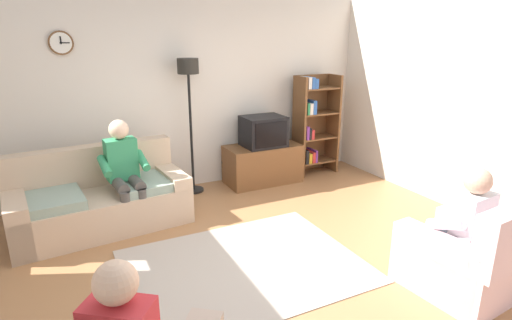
{
  "coord_description": "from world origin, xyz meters",
  "views": [
    {
      "loc": [
        -1.64,
        -2.96,
        2.14
      ],
      "look_at": [
        0.27,
        0.88,
        0.83
      ],
      "focal_mm": 28.78,
      "sensor_mm": 36.0,
      "label": 1
    }
  ],
  "objects_px": {
    "couch": "(100,201)",
    "person_on_couch": "(125,168)",
    "floor_lamp": "(189,89)",
    "person_in_right_armchair": "(461,223)",
    "tv": "(263,131)",
    "tv_stand": "(263,164)",
    "armchair_near_bookshelf": "(465,260)",
    "bookshelf": "(313,124)"
  },
  "relations": [
    {
      "from": "tv_stand",
      "to": "floor_lamp",
      "type": "bearing_deg",
      "value": 174.64
    },
    {
      "from": "tv_stand",
      "to": "tv",
      "type": "height_order",
      "value": "tv"
    },
    {
      "from": "bookshelf",
      "to": "person_in_right_armchair",
      "type": "xyz_separation_m",
      "value": [
        -0.63,
        -3.21,
        -0.19
      ]
    },
    {
      "from": "tv_stand",
      "to": "tv",
      "type": "xyz_separation_m",
      "value": [
        -0.0,
        -0.02,
        0.51
      ]
    },
    {
      "from": "couch",
      "to": "person_on_couch",
      "type": "bearing_deg",
      "value": -20.98
    },
    {
      "from": "person_on_couch",
      "to": "person_in_right_armchair",
      "type": "height_order",
      "value": "person_on_couch"
    },
    {
      "from": "bookshelf",
      "to": "floor_lamp",
      "type": "distance_m",
      "value": 2.09
    },
    {
      "from": "tv_stand",
      "to": "tv",
      "type": "distance_m",
      "value": 0.51
    },
    {
      "from": "floor_lamp",
      "to": "person_on_couch",
      "type": "distance_m",
      "value": 1.46
    },
    {
      "from": "armchair_near_bookshelf",
      "to": "person_on_couch",
      "type": "relative_size",
      "value": 0.77
    },
    {
      "from": "armchair_near_bookshelf",
      "to": "floor_lamp",
      "type": "bearing_deg",
      "value": 112.27
    },
    {
      "from": "person_on_couch",
      "to": "floor_lamp",
      "type": "bearing_deg",
      "value": 35.33
    },
    {
      "from": "tv_stand",
      "to": "armchair_near_bookshelf",
      "type": "height_order",
      "value": "armchair_near_bookshelf"
    },
    {
      "from": "person_on_couch",
      "to": "person_in_right_armchair",
      "type": "distance_m",
      "value": 3.45
    },
    {
      "from": "armchair_near_bookshelf",
      "to": "bookshelf",
      "type": "bearing_deg",
      "value": 79.34
    },
    {
      "from": "bookshelf",
      "to": "couch",
      "type": "bearing_deg",
      "value": -169.87
    },
    {
      "from": "couch",
      "to": "tv",
      "type": "bearing_deg",
      "value": 11.69
    },
    {
      "from": "person_on_couch",
      "to": "bookshelf",
      "type": "bearing_deg",
      "value": 13.07
    },
    {
      "from": "bookshelf",
      "to": "person_in_right_armchair",
      "type": "height_order",
      "value": "bookshelf"
    },
    {
      "from": "armchair_near_bookshelf",
      "to": "person_in_right_armchair",
      "type": "distance_m",
      "value": 0.33
    },
    {
      "from": "couch",
      "to": "armchair_near_bookshelf",
      "type": "xyz_separation_m",
      "value": [
        2.66,
        -2.71,
        -0.02
      ]
    },
    {
      "from": "tv_stand",
      "to": "armchair_near_bookshelf",
      "type": "bearing_deg",
      "value": -84.6
    },
    {
      "from": "couch",
      "to": "tv",
      "type": "distance_m",
      "value": 2.45
    },
    {
      "from": "tv",
      "to": "person_in_right_armchair",
      "type": "bearing_deg",
      "value": -84.55
    },
    {
      "from": "person_on_couch",
      "to": "tv",
      "type": "bearing_deg",
      "value": 16.09
    },
    {
      "from": "floor_lamp",
      "to": "person_on_couch",
      "type": "height_order",
      "value": "floor_lamp"
    },
    {
      "from": "couch",
      "to": "armchair_near_bookshelf",
      "type": "height_order",
      "value": "same"
    },
    {
      "from": "person_on_couch",
      "to": "couch",
      "type": "bearing_deg",
      "value": 159.02
    },
    {
      "from": "armchair_near_bookshelf",
      "to": "tv_stand",
      "type": "bearing_deg",
      "value": 95.4
    },
    {
      "from": "floor_lamp",
      "to": "person_in_right_armchair",
      "type": "height_order",
      "value": "floor_lamp"
    },
    {
      "from": "couch",
      "to": "floor_lamp",
      "type": "distance_m",
      "value": 1.83
    },
    {
      "from": "tv",
      "to": "person_on_couch",
      "type": "distance_m",
      "value": 2.16
    },
    {
      "from": "armchair_near_bookshelf",
      "to": "person_in_right_armchair",
      "type": "xyz_separation_m",
      "value": [
        -0.01,
        0.09,
        0.32
      ]
    },
    {
      "from": "tv",
      "to": "armchair_near_bookshelf",
      "type": "xyz_separation_m",
      "value": [
        0.3,
        -3.2,
        -0.5
      ]
    },
    {
      "from": "floor_lamp",
      "to": "tv_stand",
      "type": "bearing_deg",
      "value": -5.36
    },
    {
      "from": "tv",
      "to": "person_in_right_armchair",
      "type": "relative_size",
      "value": 0.54
    },
    {
      "from": "couch",
      "to": "tv_stand",
      "type": "height_order",
      "value": "couch"
    },
    {
      "from": "floor_lamp",
      "to": "person_on_couch",
      "type": "relative_size",
      "value": 1.49
    },
    {
      "from": "couch",
      "to": "bookshelf",
      "type": "distance_m",
      "value": 3.37
    },
    {
      "from": "tv_stand",
      "to": "person_in_right_armchair",
      "type": "bearing_deg",
      "value": -84.6
    },
    {
      "from": "floor_lamp",
      "to": "armchair_near_bookshelf",
      "type": "height_order",
      "value": "floor_lamp"
    },
    {
      "from": "floor_lamp",
      "to": "armchair_near_bookshelf",
      "type": "relative_size",
      "value": 1.94
    }
  ]
}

